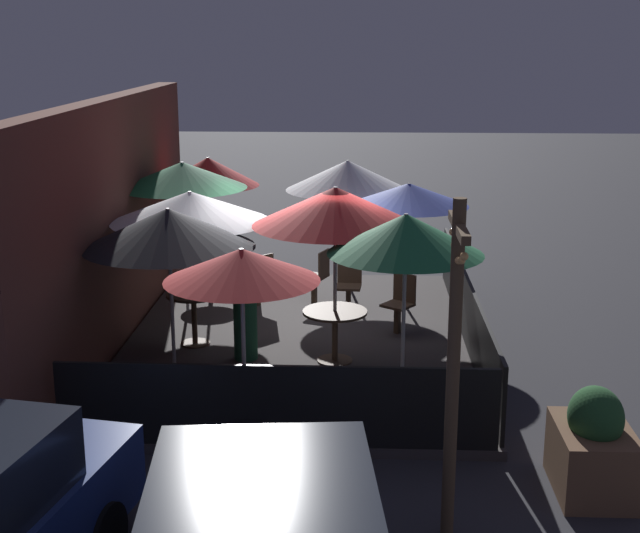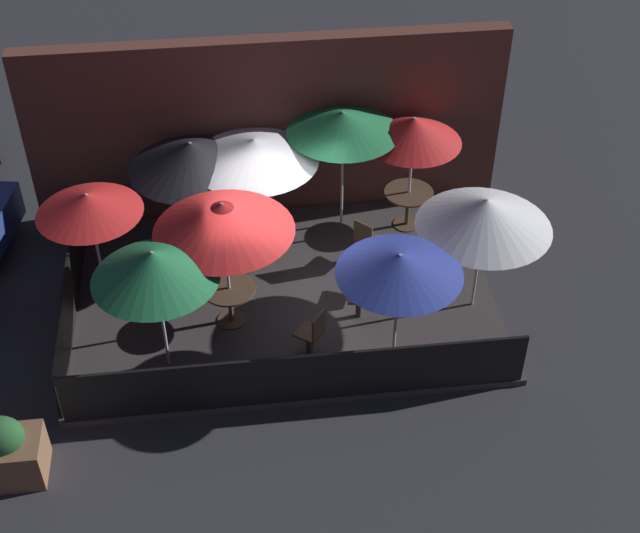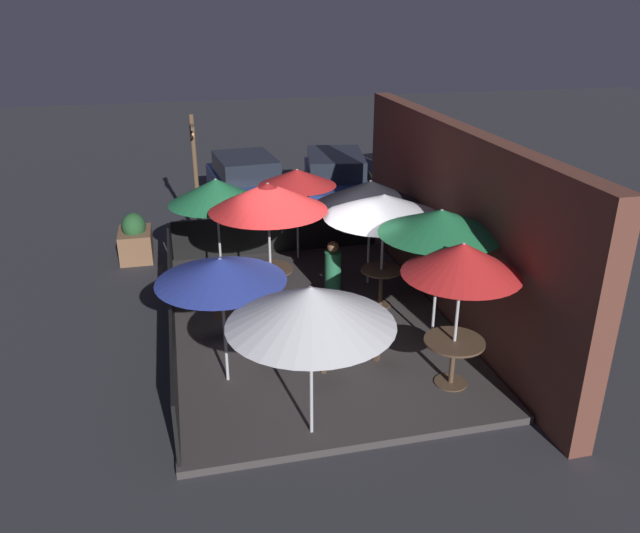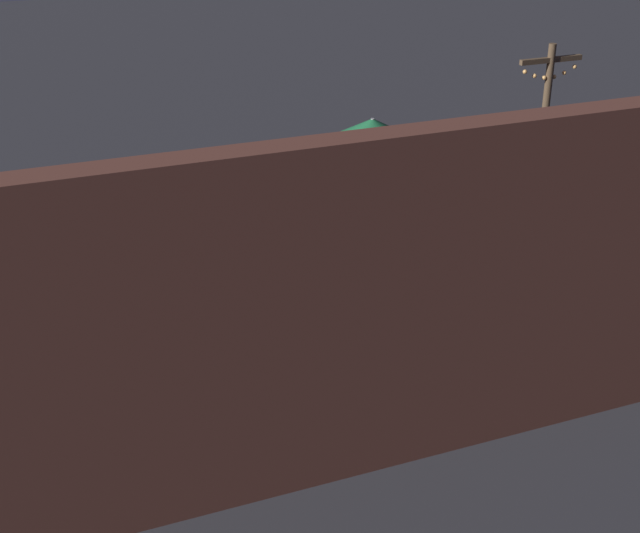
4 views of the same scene
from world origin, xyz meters
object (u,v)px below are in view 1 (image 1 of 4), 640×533
object	(u,v)px
planter_box	(593,447)
patio_umbrella_3	(409,195)
patio_umbrella_0	(190,207)
patio_chair_2	(260,278)
patio_umbrella_7	(406,234)
patron_0	(245,321)
dining_table_1	(211,256)
light_post	(454,352)
patio_chair_0	(349,283)
patio_umbrella_8	(183,175)
dining_table_2	(335,321)
dining_table_0	(194,304)
patio_chair_3	(318,275)
patio_umbrella_2	(335,207)
patio_chair_1	(400,301)
patio_umbrella_1	(208,172)
patio_umbrella_4	(347,175)
patio_umbrella_6	(168,228)
patio_umbrella_5	(242,265)

from	to	relation	value
planter_box	patio_umbrella_3	bearing A→B (deg)	15.17
patio_umbrella_0	patio_chair_2	xyz separation A→B (m)	(1.92, -0.75, -1.57)
patio_umbrella_7	patron_0	distance (m)	2.85
patio_umbrella_0	dining_table_1	xyz separation A→B (m)	(2.88, 0.22, -1.45)
patio_umbrella_3	planter_box	bearing A→B (deg)	-164.83
light_post	patio_chair_0	bearing A→B (deg)	8.90
patio_umbrella_8	patio_chair_0	xyz separation A→B (m)	(-0.02, -2.67, -1.75)
dining_table_2	dining_table_0	bearing A→B (deg)	73.48
patio_chair_3	patio_umbrella_2	bearing A→B (deg)	119.74
patio_chair_0	patio_chair_1	distance (m)	1.23
patio_umbrella_3	patio_chair_0	bearing A→B (deg)	111.29
light_post	planter_box	bearing A→B (deg)	-59.87
patio_umbrella_1	patio_umbrella_3	world-z (taller)	patio_umbrella_1
patron_0	patio_umbrella_2	bearing A→B (deg)	151.24
patio_umbrella_0	planter_box	distance (m)	6.44
patio_umbrella_7	dining_table_0	distance (m)	3.71
patron_0	light_post	xyz separation A→B (m)	(-4.27, -2.43, 1.14)
patio_umbrella_8	light_post	bearing A→B (deg)	-150.39
patio_umbrella_4	patron_0	distance (m)	4.57
patio_chair_1	patio_chair_3	distance (m)	1.95
patio_umbrella_3	patio_umbrella_7	size ratio (longest dim) A/B	0.90
patio_umbrella_7	patio_umbrella_2	bearing A→B (deg)	40.04
dining_table_0	patron_0	size ratio (longest dim) A/B	0.66
dining_table_0	patio_chair_0	bearing A→B (deg)	-54.43
patio_umbrella_6	patio_chair_0	bearing A→B (deg)	-40.71
patio_umbrella_8	dining_table_0	world-z (taller)	patio_umbrella_8
patio_umbrella_1	patio_chair_0	xyz separation A→B (m)	(-1.28, -2.47, -1.62)
patron_0	planter_box	size ratio (longest dim) A/B	1.07
patio_umbrella_8	dining_table_1	distance (m)	2.08
planter_box	patio_umbrella_8	bearing A→B (deg)	43.19
patio_umbrella_6	patio_chair_0	world-z (taller)	patio_umbrella_6
patron_0	patio_chair_2	bearing A→B (deg)	-114.78
patio_umbrella_5	dining_table_0	world-z (taller)	patio_umbrella_5
patio_umbrella_2	patio_umbrella_0	bearing A→B (deg)	73.48
dining_table_1	patio_umbrella_1	bearing A→B (deg)	-26.57
dining_table_0	patio_umbrella_2	bearing A→B (deg)	-106.52
patio_umbrella_8	dining_table_1	world-z (taller)	patio_umbrella_8
dining_table_1	patio_umbrella_5	bearing A→B (deg)	-166.91
patio_chair_2	planter_box	distance (m)	7.12
patio_umbrella_1	dining_table_1	bearing A→B (deg)	153.43
patio_umbrella_1	patio_umbrella_4	world-z (taller)	patio_umbrella_1
patio_chair_1	patio_chair_2	xyz separation A→B (m)	(1.25, 2.29, -0.00)
patio_chair_1	patio_chair_3	bearing A→B (deg)	-100.49
patio_umbrella_0	planter_box	size ratio (longest dim) A/B	2.01
patio_umbrella_4	dining_table_2	distance (m)	4.41
patio_umbrella_3	patio_chair_0	distance (m)	1.74
patio_umbrella_2	patio_umbrella_7	world-z (taller)	patio_umbrella_2
patio_umbrella_2	patio_umbrella_5	xyz separation A→B (m)	(-2.18, 0.98, -0.26)
patio_umbrella_3	patio_chair_3	world-z (taller)	patio_umbrella_3
patio_umbrella_1	dining_table_2	world-z (taller)	patio_umbrella_1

